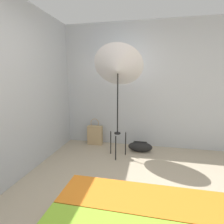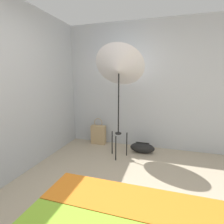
{
  "view_description": "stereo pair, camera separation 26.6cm",
  "coord_description": "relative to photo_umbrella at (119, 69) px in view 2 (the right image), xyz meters",
  "views": [
    {
      "loc": [
        0.02,
        -1.43,
        1.48
      ],
      "look_at": [
        -0.58,
        1.45,
        0.9
      ],
      "focal_mm": 28.0,
      "sensor_mm": 36.0,
      "label": 1
    },
    {
      "loc": [
        0.28,
        -1.36,
        1.48
      ],
      "look_at": [
        -0.58,
        1.45,
        0.9
      ],
      "focal_mm": 28.0,
      "sensor_mm": 36.0,
      "label": 2
    }
  ],
  "objects": [
    {
      "name": "wall_back",
      "position": [
        0.52,
        0.68,
        -0.33
      ],
      "size": [
        8.0,
        0.05,
        2.6
      ],
      "color": "#B7BCC1",
      "rests_on": "ground_plane"
    },
    {
      "name": "wall_side_left",
      "position": [
        -1.29,
        -0.65,
        -0.33
      ],
      "size": [
        0.05,
        8.0,
        2.6
      ],
      "color": "#B7BCC1",
      "rests_on": "ground_plane"
    },
    {
      "name": "photo_umbrella",
      "position": [
        0.0,
        0.0,
        0.0
      ],
      "size": [
        0.88,
        0.69,
        2.04
      ],
      "color": "black",
      "rests_on": "ground_plane"
    },
    {
      "name": "tote_bag",
      "position": [
        -0.6,
        0.51,
        -1.41
      ],
      "size": [
        0.33,
        0.13,
        0.59
      ],
      "color": "tan",
      "rests_on": "ground_plane"
    },
    {
      "name": "duffel_bag",
      "position": [
        0.42,
        0.3,
        -1.52
      ],
      "size": [
        0.48,
        0.2,
        0.21
      ],
      "color": "black",
      "rests_on": "ground_plane"
    }
  ]
}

